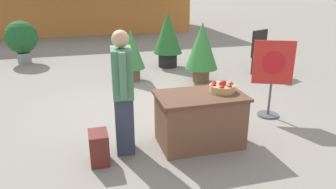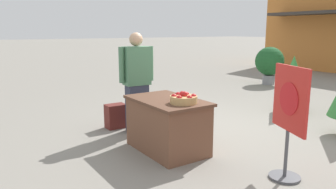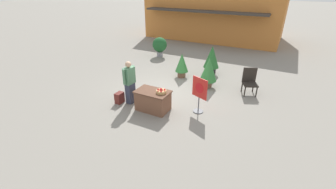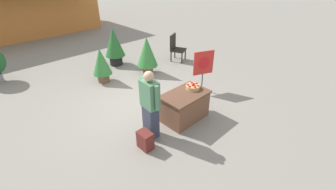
# 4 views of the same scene
# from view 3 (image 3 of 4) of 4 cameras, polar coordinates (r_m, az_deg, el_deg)

# --- Properties ---
(ground_plane) EXTENTS (120.00, 120.00, 0.00)m
(ground_plane) POSITION_cam_3_polar(r_m,az_deg,el_deg) (9.46, -1.54, 0.31)
(ground_plane) COLOR gray
(storefront_building) EXTENTS (10.32, 5.89, 3.81)m
(storefront_building) POSITION_cam_3_polar(r_m,az_deg,el_deg) (19.72, 11.86, 19.51)
(storefront_building) COLOR #C67533
(storefront_building) RESTS_ON ground_plane
(display_table) EXTENTS (1.22, 0.76, 0.75)m
(display_table) POSITION_cam_3_polar(r_m,az_deg,el_deg) (8.11, -3.85, -1.53)
(display_table) COLOR brown
(display_table) RESTS_ON ground_plane
(apple_basket) EXTENTS (0.36, 0.36, 0.16)m
(apple_basket) POSITION_cam_3_polar(r_m,az_deg,el_deg) (7.79, -1.71, 0.84)
(apple_basket) COLOR tan
(apple_basket) RESTS_ON display_table
(person_visitor) EXTENTS (0.29, 0.61, 1.66)m
(person_visitor) POSITION_cam_3_polar(r_m,az_deg,el_deg) (8.52, -9.71, 3.07)
(person_visitor) COLOR #33384C
(person_visitor) RESTS_ON ground_plane
(backpack) EXTENTS (0.24, 0.34, 0.42)m
(backpack) POSITION_cam_3_polar(r_m,az_deg,el_deg) (8.84, -12.21, -0.81)
(backpack) COLOR maroon
(backpack) RESTS_ON ground_plane
(poster_board) EXTENTS (0.62, 0.36, 1.31)m
(poster_board) POSITION_cam_3_polar(r_m,az_deg,el_deg) (7.87, 7.96, 0.29)
(poster_board) COLOR #4C4C51
(poster_board) RESTS_ON ground_plane
(patio_chair) EXTENTS (0.73, 0.73, 1.08)m
(patio_chair) POSITION_cam_3_polar(r_m,az_deg,el_deg) (9.86, 20.04, 3.44)
(patio_chair) COLOR #28231E
(patio_chair) RESTS_ON ground_plane
(potted_plant_far_right) EXTENTS (0.74, 0.74, 1.36)m
(potted_plant_far_right) POSITION_cam_3_polar(r_m,az_deg,el_deg) (9.89, 10.29, 6.07)
(potted_plant_far_right) COLOR brown
(potted_plant_far_right) RESTS_ON ground_plane
(potted_plant_far_left) EXTENTS (0.89, 0.89, 1.18)m
(potted_plant_far_left) POSITION_cam_3_polar(r_m,az_deg,el_deg) (14.20, -2.12, 12.42)
(potted_plant_far_left) COLOR gray
(potted_plant_far_left) RESTS_ON ground_plane
(potted_plant_near_right) EXTENTS (0.63, 0.63, 1.19)m
(potted_plant_near_right) POSITION_cam_3_polar(r_m,az_deg,el_deg) (10.91, 3.53, 7.78)
(potted_plant_near_right) COLOR brown
(potted_plant_near_right) RESTS_ON ground_plane
(potted_plant_near_left) EXTENTS (0.76, 0.76, 1.46)m
(potted_plant_near_left) POSITION_cam_3_polar(r_m,az_deg,el_deg) (11.38, 11.03, 8.93)
(potted_plant_near_left) COLOR black
(potted_plant_near_left) RESTS_ON ground_plane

